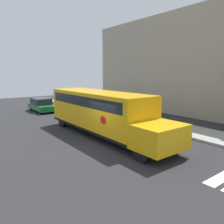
% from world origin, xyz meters
% --- Properties ---
extents(ground_plane, '(60.00, 60.00, 0.00)m').
position_xyz_m(ground_plane, '(0.00, 0.00, 0.00)').
color(ground_plane, '#28282B').
extents(sidewalk_strip, '(44.00, 3.00, 0.15)m').
position_xyz_m(sidewalk_strip, '(0.00, 6.50, 0.07)').
color(sidewalk_strip, '#9E9E99').
rests_on(sidewalk_strip, ground).
extents(building_backdrop, '(32.00, 4.00, 10.09)m').
position_xyz_m(building_backdrop, '(0.00, 13.00, 5.04)').
color(building_backdrop, '#9E937F').
rests_on(building_backdrop, ground).
extents(school_bus, '(10.96, 2.57, 2.91)m').
position_xyz_m(school_bus, '(-1.95, 1.08, 1.68)').
color(school_bus, '#EAA80F').
rests_on(school_bus, ground).
extents(parked_car, '(4.36, 1.80, 1.43)m').
position_xyz_m(parked_car, '(-13.70, 1.20, 0.71)').
color(parked_car, '#196B2D').
rests_on(parked_car, ground).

